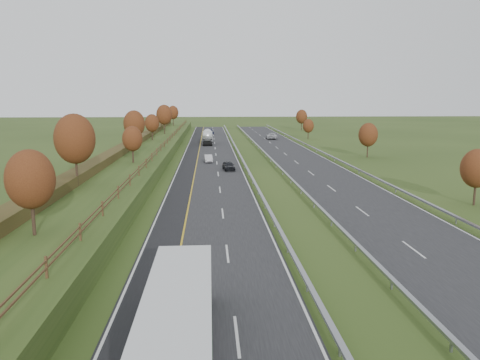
{
  "coord_description": "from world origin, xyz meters",
  "views": [
    {
      "loc": [
        0.06,
        -21.71,
        11.31
      ],
      "look_at": [
        3.38,
        29.52,
        2.2
      ],
      "focal_mm": 35.0,
      "sensor_mm": 36.0,
      "label": 1
    }
  ],
  "objects_px": {
    "car_small_far": "(210,132)",
    "car_oncoming": "(271,136)",
    "car_silver_mid": "(208,158)",
    "box_lorry": "(179,333)",
    "car_dark_near": "(229,166)",
    "road_tanker": "(208,136)"
  },
  "relations": [
    {
      "from": "car_small_far",
      "to": "car_oncoming",
      "type": "xyz_separation_m",
      "value": [
        16.9,
        -17.98,
        0.03
      ]
    },
    {
      "from": "car_silver_mid",
      "to": "car_small_far",
      "type": "distance_m",
      "value": 63.16
    },
    {
      "from": "box_lorry",
      "to": "car_dark_near",
      "type": "relative_size",
      "value": 3.98
    },
    {
      "from": "car_dark_near",
      "to": "car_oncoming",
      "type": "relative_size",
      "value": 0.7
    },
    {
      "from": "car_silver_mid",
      "to": "car_oncoming",
      "type": "relative_size",
      "value": 0.66
    },
    {
      "from": "car_silver_mid",
      "to": "car_oncoming",
      "type": "height_order",
      "value": "car_oncoming"
    },
    {
      "from": "road_tanker",
      "to": "car_oncoming",
      "type": "distance_m",
      "value": 21.45
    },
    {
      "from": "road_tanker",
      "to": "car_silver_mid",
      "type": "height_order",
      "value": "road_tanker"
    },
    {
      "from": "car_dark_near",
      "to": "car_small_far",
      "type": "bearing_deg",
      "value": 86.07
    },
    {
      "from": "road_tanker",
      "to": "car_silver_mid",
      "type": "bearing_deg",
      "value": -89.56
    },
    {
      "from": "road_tanker",
      "to": "car_dark_near",
      "type": "distance_m",
      "value": 42.34
    },
    {
      "from": "car_dark_near",
      "to": "car_silver_mid",
      "type": "distance_m",
      "value": 10.0
    },
    {
      "from": "box_lorry",
      "to": "car_small_far",
      "type": "height_order",
      "value": "box_lorry"
    },
    {
      "from": "box_lorry",
      "to": "road_tanker",
      "type": "relative_size",
      "value": 1.45
    },
    {
      "from": "car_dark_near",
      "to": "car_small_far",
      "type": "relative_size",
      "value": 0.75
    },
    {
      "from": "car_small_far",
      "to": "box_lorry",
      "type": "bearing_deg",
      "value": -96.2
    },
    {
      "from": "car_small_far",
      "to": "car_dark_near",
      "type": "bearing_deg",
      "value": -93.33
    },
    {
      "from": "car_silver_mid",
      "to": "car_small_far",
      "type": "bearing_deg",
      "value": 86.0
    },
    {
      "from": "car_dark_near",
      "to": "car_small_far",
      "type": "height_order",
      "value": "car_small_far"
    },
    {
      "from": "box_lorry",
      "to": "car_oncoming",
      "type": "height_order",
      "value": "box_lorry"
    },
    {
      "from": "road_tanker",
      "to": "car_small_far",
      "type": "bearing_deg",
      "value": 89.03
    },
    {
      "from": "box_lorry",
      "to": "car_silver_mid",
      "type": "bearing_deg",
      "value": 89.11
    }
  ]
}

